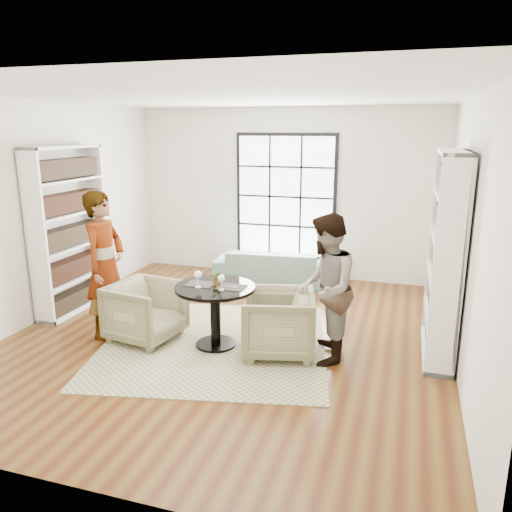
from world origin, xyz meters
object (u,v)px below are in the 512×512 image
(sofa, at_px, (274,266))
(person_left, at_px, (105,265))
(armchair_left, at_px, (146,311))
(wine_glass_right, at_px, (221,279))
(armchair_right, at_px, (278,323))
(wine_glass_left, at_px, (198,275))
(pedestal_table, at_px, (215,303))
(person_right, at_px, (325,289))
(flower_centerpiece, at_px, (218,278))

(sofa, height_order, person_left, person_left)
(armchair_left, bearing_deg, person_left, 99.37)
(sofa, relative_size, wine_glass_right, 10.79)
(person_left, bearing_deg, armchair_left, -90.18)
(armchair_left, xyz_separation_m, wine_glass_right, (1.06, -0.05, 0.54))
(armchair_right, distance_m, wine_glass_left, 1.11)
(pedestal_table, bearing_deg, person_right, 1.21)
(armchair_left, distance_m, armchair_right, 1.72)
(sofa, distance_m, wine_glass_left, 2.95)
(armchair_left, bearing_deg, wine_glass_right, -83.49)
(wine_glass_right, bearing_deg, wine_glass_left, 177.87)
(armchair_right, distance_m, flower_centerpiece, 0.91)
(pedestal_table, bearing_deg, wine_glass_left, -148.67)
(armchair_left, relative_size, person_left, 0.44)
(person_right, relative_size, wine_glass_left, 8.28)
(person_left, xyz_separation_m, wine_glass_left, (1.30, -0.04, -0.01))
(armchair_right, bearing_deg, pedestal_table, -101.74)
(wine_glass_left, distance_m, flower_centerpiece, 0.25)
(pedestal_table, distance_m, wine_glass_right, 0.39)
(person_left, distance_m, wine_glass_left, 1.31)
(flower_centerpiece, bearing_deg, person_right, -0.37)
(armchair_right, xyz_separation_m, wine_glass_left, (-0.96, -0.13, 0.55))
(pedestal_table, height_order, armchair_right, pedestal_table)
(armchair_right, distance_m, wine_glass_right, 0.86)
(sofa, relative_size, wine_glass_left, 9.68)
(wine_glass_left, relative_size, wine_glass_right, 1.11)
(sofa, bearing_deg, wine_glass_left, 81.60)
(armchair_right, xyz_separation_m, wine_glass_right, (-0.66, -0.14, 0.53))
(pedestal_table, relative_size, person_left, 0.52)
(pedestal_table, height_order, person_right, person_right)
(armchair_left, relative_size, person_right, 0.48)
(armchair_left, bearing_deg, person_right, -78.31)
(armchair_left, bearing_deg, wine_glass_left, -83.78)
(person_left, relative_size, wine_glass_right, 10.08)
(armchair_left, xyz_separation_m, person_right, (2.26, 0.09, 0.49))
(armchair_left, distance_m, wine_glass_left, 0.94)
(person_right, distance_m, flower_centerpiece, 1.31)
(pedestal_table, xyz_separation_m, flower_centerpiece, (0.02, 0.04, 0.31))
(sofa, distance_m, flower_centerpiece, 2.80)
(sofa, relative_size, armchair_right, 2.38)
(wine_glass_left, bearing_deg, person_left, 178.18)
(armchair_left, distance_m, wine_glass_right, 1.19)
(pedestal_table, distance_m, flower_centerpiece, 0.31)
(person_right, distance_m, wine_glass_right, 1.22)
(person_left, height_order, wine_glass_left, person_left)
(wine_glass_right, bearing_deg, sofa, 92.89)
(person_left, height_order, wine_glass_right, person_left)
(wine_glass_right, bearing_deg, person_right, 6.82)
(pedestal_table, relative_size, person_right, 0.57)
(flower_centerpiece, bearing_deg, pedestal_table, -123.24)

